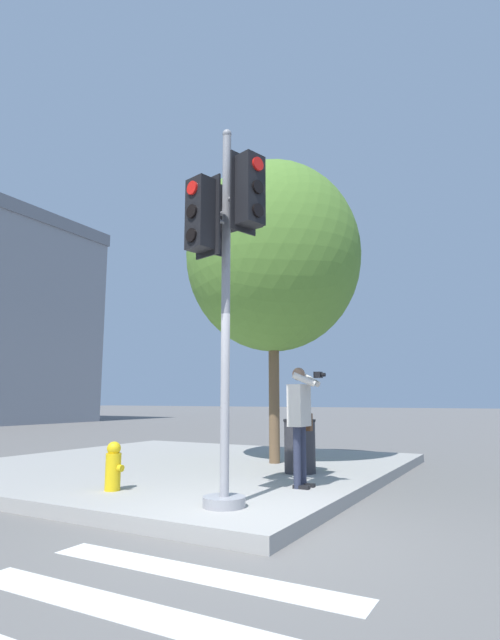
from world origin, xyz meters
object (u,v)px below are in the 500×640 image
(street_tree, at_px, (273,257))
(trash_bin, at_px, (300,446))
(traffic_signal_pole, at_px, (226,240))
(person_photographer, at_px, (300,415))
(fire_hydrant, at_px, (113,466))

(street_tree, relative_size, trash_bin, 6.88)
(traffic_signal_pole, bearing_deg, person_photographer, -9.87)
(person_photographer, xyz_separation_m, fire_hydrant, (-1.51, 2.21, -0.70))
(fire_hydrant, relative_size, trash_bin, 0.73)
(fire_hydrant, bearing_deg, street_tree, -9.86)
(traffic_signal_pole, height_order, trash_bin, traffic_signal_pole)
(traffic_signal_pole, relative_size, person_photographer, 2.79)
(person_photographer, distance_m, fire_hydrant, 2.77)
(traffic_signal_pole, distance_m, street_tree, 4.26)
(traffic_signal_pole, xyz_separation_m, street_tree, (3.95, 1.26, 0.96))
(person_photographer, bearing_deg, traffic_signal_pole, 170.13)
(traffic_signal_pole, bearing_deg, fire_hydrant, 85.65)
(fire_hydrant, height_order, trash_bin, trash_bin)
(person_photographer, distance_m, trash_bin, 1.54)
(traffic_signal_pole, xyz_separation_m, fire_hydrant, (0.15, 1.93, -2.96))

